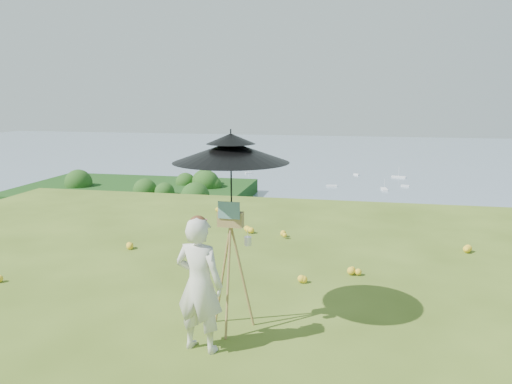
# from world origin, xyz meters

# --- Properties ---
(ground) EXTENTS (14.00, 14.00, 0.00)m
(ground) POSITION_xyz_m (0.00, 0.00, 0.00)
(ground) COLOR #465F1B
(ground) RESTS_ON ground
(shoreline_tier) EXTENTS (170.00, 28.00, 8.00)m
(shoreline_tier) POSITION_xyz_m (0.00, 75.00, -36.00)
(shoreline_tier) COLOR gray
(shoreline_tier) RESTS_ON bay_water
(bay_water) EXTENTS (700.00, 700.00, 0.00)m
(bay_water) POSITION_xyz_m (0.00, 240.00, -34.00)
(bay_water) COLOR slate
(bay_water) RESTS_ON ground
(peninsula) EXTENTS (90.00, 60.00, 12.00)m
(peninsula) POSITION_xyz_m (-75.00, 155.00, -29.00)
(peninsula) COLOR #113C10
(peninsula) RESTS_ON bay_water
(slope_trees) EXTENTS (110.00, 50.00, 6.00)m
(slope_trees) POSITION_xyz_m (0.00, 35.00, -15.00)
(slope_trees) COLOR #1F4A16
(slope_trees) RESTS_ON forest_slope
(harbor_town) EXTENTS (110.00, 22.00, 5.00)m
(harbor_town) POSITION_xyz_m (0.00, 75.00, -29.50)
(harbor_town) COLOR silver
(harbor_town) RESTS_ON shoreline_tier
(moored_boats) EXTENTS (140.00, 140.00, 0.70)m
(moored_boats) POSITION_xyz_m (-12.50, 161.00, -33.65)
(moored_boats) COLOR white
(moored_boats) RESTS_ON bay_water
(wildflowers) EXTENTS (10.00, 10.50, 0.12)m
(wildflowers) POSITION_xyz_m (0.00, 0.25, 0.06)
(wildflowers) COLOR yellow
(wildflowers) RESTS_ON ground
(painter) EXTENTS (0.63, 0.48, 1.56)m
(painter) POSITION_xyz_m (1.08, -1.67, 0.78)
(painter) COLOR silver
(painter) RESTS_ON ground
(field_easel) EXTENTS (0.65, 0.65, 1.63)m
(field_easel) POSITION_xyz_m (1.30, -1.09, 0.81)
(field_easel) COLOR olive
(field_easel) RESTS_ON ground
(sun_umbrella) EXTENTS (1.73, 1.73, 1.14)m
(sun_umbrella) POSITION_xyz_m (1.31, -1.06, 1.91)
(sun_umbrella) COLOR black
(sun_umbrella) RESTS_ON field_easel
(painter_cap) EXTENTS (0.22, 0.26, 0.10)m
(painter_cap) POSITION_xyz_m (1.08, -1.67, 1.52)
(painter_cap) COLOR #D2737D
(painter_cap) RESTS_ON painter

